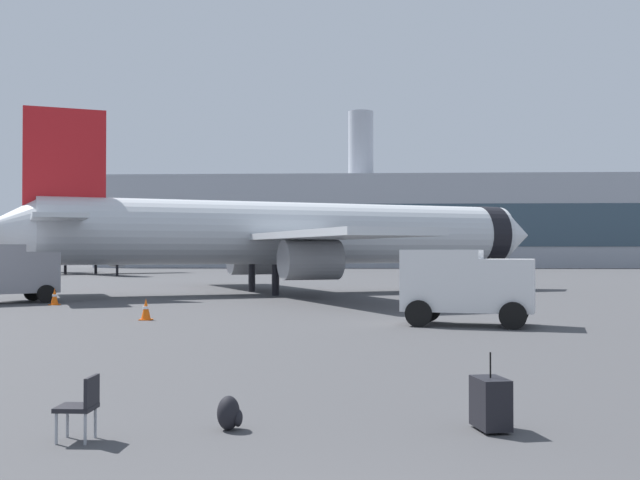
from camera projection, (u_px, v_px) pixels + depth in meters
name	position (u px, v px, depth m)	size (l,w,h in m)	color
airplane_at_gate	(291.00, 234.00, 47.76)	(33.90, 31.14, 10.50)	silver
airplane_taxiing	(85.00, 250.00, 89.26)	(20.93, 22.73, 7.92)	white
service_truck	(3.00, 271.00, 38.20)	(5.12, 4.72, 2.90)	gray
cargo_van	(466.00, 283.00, 26.59)	(4.75, 3.22, 2.60)	white
safety_cone_near	(146.00, 309.00, 28.65)	(0.44, 0.44, 0.81)	#F2590C
safety_cone_mid	(55.00, 297.00, 36.87)	(0.44, 0.44, 0.80)	#F2590C
rolling_suitcase	(491.00, 403.00, 10.88)	(0.53, 0.71, 1.10)	black
traveller_backpack	(230.00, 413.00, 10.92)	(0.36, 0.40, 0.48)	black
gate_chair	(82.00, 404.00, 10.28)	(0.48, 0.48, 0.86)	black
terminal_building	(374.00, 223.00, 136.13)	(92.75, 22.37, 27.33)	#9EA3AD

